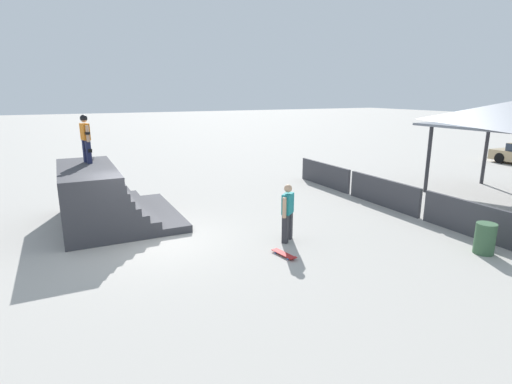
{
  "coord_description": "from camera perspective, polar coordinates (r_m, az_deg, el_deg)",
  "views": [
    {
      "loc": [
        11.33,
        -1.95,
        4.23
      ],
      "look_at": [
        -0.09,
        3.65,
        1.06
      ],
      "focal_mm": 28.0,
      "sensor_mm": 36.0,
      "label": 1
    }
  ],
  "objects": [
    {
      "name": "ground_plane",
      "position": [
        12.25,
        -15.43,
        -6.71
      ],
      "size": [
        160.0,
        160.0,
        0.0
      ],
      "primitive_type": "plane",
      "color": "#ADA8A0"
    },
    {
      "name": "quarter_pipe_ramp",
      "position": [
        14.07,
        -21.26,
        -0.94
      ],
      "size": [
        4.44,
        3.61,
        1.92
      ],
      "color": "#38383D",
      "rests_on": "ground"
    },
    {
      "name": "skater_on_deck",
      "position": [
        14.59,
        -23.19,
        7.44
      ],
      "size": [
        0.69,
        0.3,
        1.61
      ],
      "rotation": [
        0.0,
        0.0,
        0.23
      ],
      "color": "#1E2347",
      "rests_on": "quarter_pipe_ramp"
    },
    {
      "name": "skateboard_on_ground",
      "position": [
        10.75,
        4.11,
        -8.86
      ],
      "size": [
        0.87,
        0.34,
        0.09
      ],
      "rotation": [
        0.0,
        0.0,
        0.17
      ],
      "color": "blue",
      "rests_on": "ground"
    },
    {
      "name": "bystander_walking",
      "position": [
        11.54,
        4.54,
        -2.58
      ],
      "size": [
        0.52,
        0.59,
        1.7
      ],
      "rotation": [
        0.0,
        0.0,
        2.27
      ],
      "color": "#2D2D33",
      "rests_on": "ground"
    },
    {
      "name": "trash_bin",
      "position": [
        12.41,
        29.89,
        -5.78
      ],
      "size": [
        0.52,
        0.52,
        0.85
      ],
      "primitive_type": "cylinder",
      "color": "#385B3D",
      "rests_on": "ground"
    },
    {
      "name": "skateboard_on_deck",
      "position": [
        15.15,
        -22.61,
        4.39
      ],
      "size": [
        0.84,
        0.33,
        0.09
      ],
      "rotation": [
        0.0,
        0.0,
        -0.16
      ],
      "color": "blue",
      "rests_on": "quarter_pipe_ramp"
    },
    {
      "name": "barrier_fence",
      "position": [
        15.99,
        17.68,
        -0.06
      ],
      "size": [
        11.17,
        0.12,
        1.05
      ],
      "color": "#3D3D42",
      "rests_on": "ground"
    }
  ]
}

